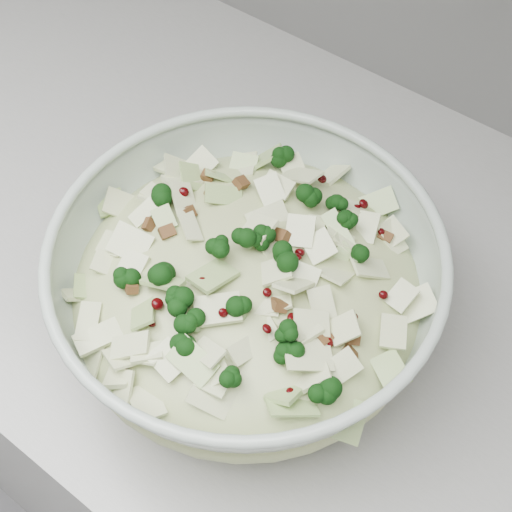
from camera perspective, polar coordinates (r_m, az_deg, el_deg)
The scene contains 3 objects.
counter at distance 1.07m, azimuth 11.06°, elevation -19.09°, with size 3.60×0.60×0.90m, color #A2A19D.
mixing_bowl at distance 0.59m, azimuth -0.74°, elevation -2.73°, with size 0.40×0.40×0.13m.
salad at distance 0.58m, azimuth -0.76°, elevation -1.62°, with size 0.36×0.36×0.13m.
Camera 1 is at (0.02, 1.35, 1.46)m, focal length 50.00 mm.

